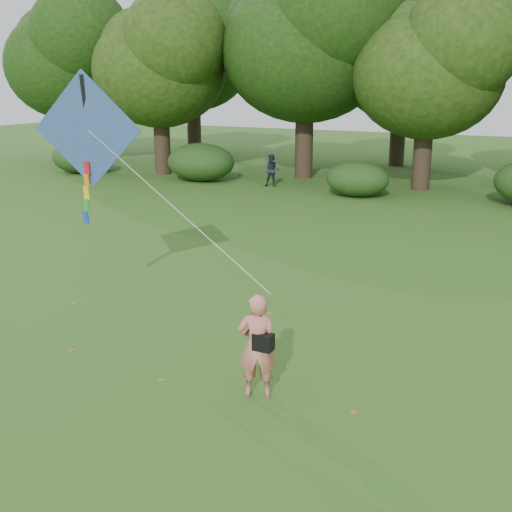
% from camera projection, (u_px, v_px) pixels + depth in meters
% --- Properties ---
extents(ground, '(100.00, 100.00, 0.00)m').
position_uv_depth(ground, '(271.00, 384.00, 10.37)').
color(ground, '#265114').
rests_on(ground, ground).
extents(man_kite_flyer, '(0.72, 0.61, 1.66)m').
position_uv_depth(man_kite_flyer, '(257.00, 346.00, 9.78)').
color(man_kite_flyer, '#E5786C').
rests_on(man_kite_flyer, ground).
extents(bystander_left, '(0.87, 0.78, 1.47)m').
position_uv_depth(bystander_left, '(272.00, 170.00, 29.05)').
color(bystander_left, '#262A33').
rests_on(bystander_left, ground).
extents(crossbody_bag, '(0.43, 0.20, 0.69)m').
position_uv_depth(crossbody_bag, '(263.00, 341.00, 9.68)').
color(crossbody_bag, black).
rests_on(crossbody_bag, ground).
extents(flying_kite, '(6.19, 2.34, 3.24)m').
position_uv_depth(flying_kite, '(88.00, 132.00, 12.80)').
color(flying_kite, '#283BAD').
rests_on(flying_kite, ground).
extents(shrub_band, '(39.15, 3.22, 1.88)m').
position_uv_depth(shrub_band, '(440.00, 180.00, 25.65)').
color(shrub_band, '#264919').
rests_on(shrub_band, ground).
extents(fallen_leaves, '(10.94, 9.40, 0.01)m').
position_uv_depth(fallen_leaves, '(302.00, 318.00, 13.19)').
color(fallen_leaves, olive).
rests_on(fallen_leaves, ground).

